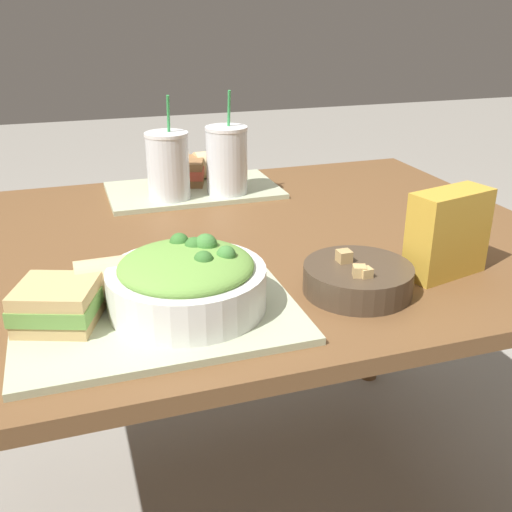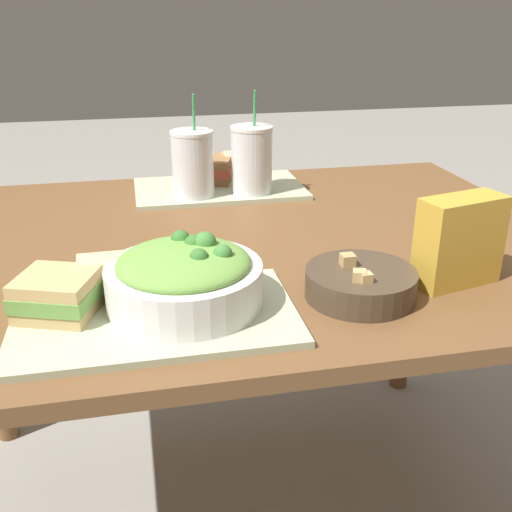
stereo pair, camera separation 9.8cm
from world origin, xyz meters
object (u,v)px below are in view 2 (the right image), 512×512
salad_bowl (185,277)px  drink_cup_dark (193,166)px  sandwich_near (58,294)px  baguette_near (113,273)px  sandwich_far (212,169)px  drink_cup_red (252,162)px  baguette_far (240,163)px  chip_bag (459,241)px  soup_bowl (360,283)px

salad_bowl → drink_cup_dark: bearing=82.2°
sandwich_near → drink_cup_dark: bearing=84.3°
baguette_near → sandwich_far: (0.25, 0.64, -0.00)m
sandwich_far → drink_cup_red: 0.16m
baguette_far → drink_cup_dark: 0.22m
baguette_near → sandwich_far: bearing=-22.9°
baguette_near → chip_bag: chip_bag is taller
baguette_far → drink_cup_dark: bearing=131.8°
baguette_near → drink_cup_dark: drink_cup_dark is taller
baguette_near → chip_bag: bearing=-96.8°
drink_cup_red → sandwich_far: bearing=124.9°
salad_bowl → sandwich_near: size_ratio=1.69×
salad_bowl → chip_bag: (0.48, 0.01, 0.02)m
soup_bowl → baguette_far: 0.75m
sandwich_far → drink_cup_red: drink_cup_red is taller
soup_bowl → chip_bag: 0.19m
salad_bowl → drink_cup_red: drink_cup_red is taller
baguette_near → drink_cup_dark: 0.56m
salad_bowl → drink_cup_dark: size_ratio=1.00×
sandwich_far → chip_bag: chip_bag is taller
sandwich_far → drink_cup_dark: bearing=-100.2°
sandwich_far → baguette_far: 0.09m
salad_bowl → soup_bowl: bearing=-2.5°
sandwich_far → drink_cup_red: size_ratio=0.58×
chip_bag → soup_bowl: bearing=172.3°
baguette_far → drink_cup_dark: (-0.15, -0.15, 0.04)m
salad_bowl → sandwich_far: bearing=78.6°
soup_bowl → sandwich_far: size_ratio=1.25×
soup_bowl → drink_cup_red: 0.60m
sandwich_far → chip_bag: 0.78m
salad_bowl → drink_cup_red: (0.23, 0.58, 0.03)m
salad_bowl → baguette_far: size_ratio=2.62×
baguette_far → salad_bowl: bearing=158.5°
chip_bag → drink_cup_dark: bearing=111.0°
drink_cup_dark → salad_bowl: bearing=-97.8°
drink_cup_red → chip_bag: drink_cup_red is taller
soup_bowl → sandwich_near: sandwich_near is taller
drink_cup_dark → drink_cup_red: bearing=-0.0°
baguette_near → chip_bag: size_ratio=0.65×
soup_bowl → salad_bowl: bearing=177.5°
sandwich_far → drink_cup_dark: (-0.06, -0.12, 0.04)m
soup_bowl → drink_cup_red: (-0.06, 0.60, 0.06)m
salad_bowl → chip_bag: 0.48m
chip_bag → drink_cup_red: bearing=99.8°
sandwich_far → baguette_far: (0.08, 0.03, 0.00)m
sandwich_near → baguette_far: bearing=79.8°
sandwich_near → drink_cup_dark: drink_cup_dark is taller
sandwich_far → salad_bowl: bearing=-84.5°
baguette_near → sandwich_near: bearing=121.2°
salad_bowl → baguette_near: bearing=150.7°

